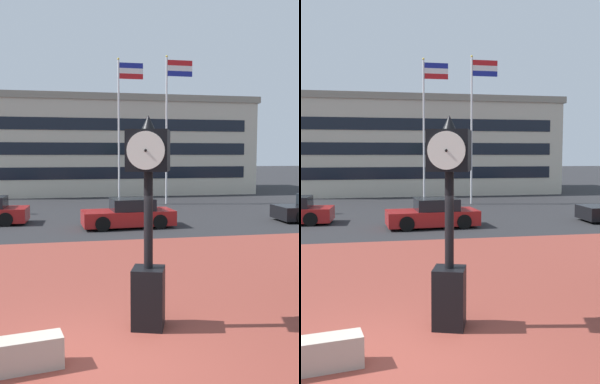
% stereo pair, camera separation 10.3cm
% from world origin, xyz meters
% --- Properties ---
extents(ground_plane, '(200.00, 200.00, 0.00)m').
position_xyz_m(ground_plane, '(0.00, 0.00, 0.00)').
color(ground_plane, '#262628').
extents(plaza_brick_paving, '(44.00, 13.42, 0.01)m').
position_xyz_m(plaza_brick_paving, '(0.00, 2.71, 0.00)').
color(plaza_brick_paving, brown).
rests_on(plaza_brick_paving, ground).
extents(street_clock, '(0.94, 0.97, 3.96)m').
position_xyz_m(street_clock, '(1.10, 1.11, 2.07)').
color(street_clock, black).
rests_on(street_clock, ground).
extents(car_street_near, '(4.12, 2.02, 1.28)m').
position_xyz_m(car_street_near, '(2.39, 12.26, 0.57)').
color(car_street_near, maroon).
rests_on(car_street_near, ground).
extents(flagpole_primary, '(1.63, 0.14, 9.22)m').
position_xyz_m(flagpole_primary, '(3.21, 20.78, 5.44)').
color(flagpole_primary, silver).
rests_on(flagpole_primary, ground).
extents(flagpole_secondary, '(1.77, 0.14, 9.51)m').
position_xyz_m(flagpole_secondary, '(6.33, 20.78, 5.67)').
color(flagpole_secondary, silver).
rests_on(flagpole_secondary, ground).
extents(civic_building, '(22.37, 10.71, 7.76)m').
position_xyz_m(civic_building, '(3.82, 31.12, 3.89)').
color(civic_building, beige).
rests_on(civic_building, ground).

